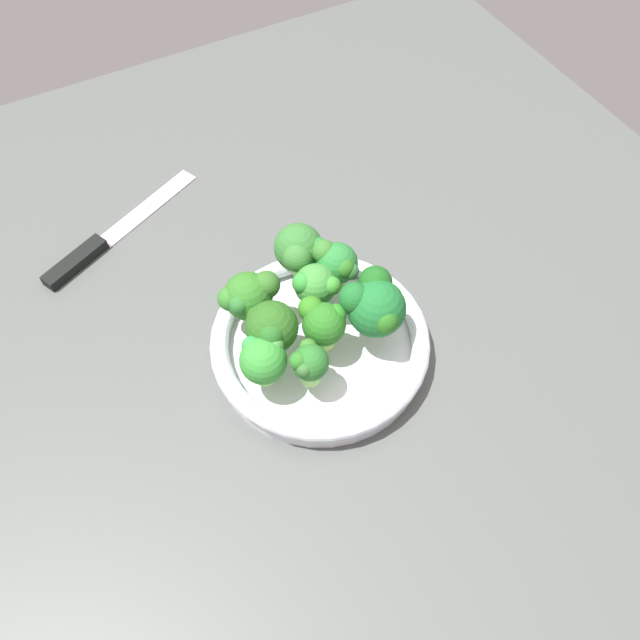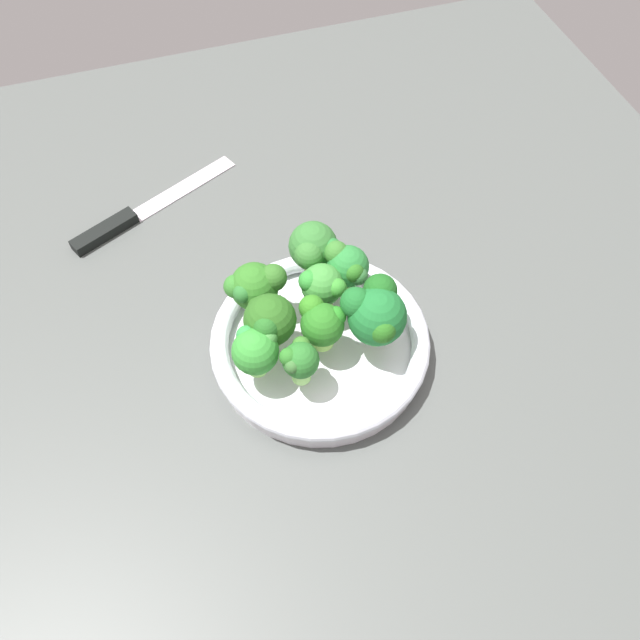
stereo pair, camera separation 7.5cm
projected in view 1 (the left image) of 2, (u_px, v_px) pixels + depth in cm
name	position (u px, v px, depth cm)	size (l,w,h in cm)	color
ground_plane	(299.00, 361.00, 81.69)	(130.00, 130.00, 2.50)	#4D514F
bowl	(320.00, 344.00, 79.22)	(25.98, 25.98, 3.99)	white
broccoli_floret_0	(309.00, 363.00, 71.26)	(4.32, 4.55, 5.74)	#89CB60
broccoli_floret_1	(271.00, 328.00, 72.88)	(5.95, 6.22, 7.27)	#7DB551
broccoli_floret_2	(315.00, 286.00, 77.06)	(5.26, 5.19, 6.26)	#A3CA63
broccoli_floret_3	(336.00, 263.00, 78.68)	(5.05, 5.92, 6.52)	#75B455
broccoli_floret_4	(375.00, 305.00, 74.38)	(7.15, 8.05, 7.66)	#81C05E
broccoli_floret_5	(299.00, 250.00, 79.69)	(6.05, 6.55, 7.01)	#97D465
broccoli_floret_6	(249.00, 296.00, 76.22)	(7.37, 5.70, 6.45)	#94D271
broccoli_floret_7	(323.00, 323.00, 74.23)	(5.24, 5.45, 6.06)	#88C24F
broccoli_floret_8	(264.00, 357.00, 71.41)	(5.42, 5.44, 6.30)	#90D664
knife	(103.00, 241.00, 90.38)	(25.13, 13.38, 1.50)	silver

